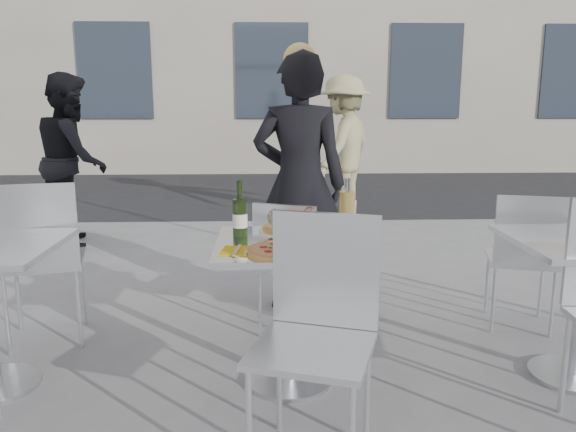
{
  "coord_description": "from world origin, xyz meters",
  "views": [
    {
      "loc": [
        -0.11,
        -2.68,
        1.43
      ],
      "look_at": [
        0.0,
        0.15,
        0.85
      ],
      "focal_mm": 35.0,
      "sensor_mm": 36.0,
      "label": 1
    }
  ],
  "objects_px": {
    "pedestrian_b": "(344,147)",
    "wineglass_white_a": "(280,221)",
    "pizza_far": "(292,229)",
    "chair_far": "(289,258)",
    "wineglass_red_a": "(304,220)",
    "woman_diner": "(299,184)",
    "salad_plate": "(296,232)",
    "pizza_near": "(283,250)",
    "carafe": "(347,211)",
    "pedestrian_a": "(73,160)",
    "wineglass_red_b": "(310,216)",
    "side_chair_rfar": "(525,251)",
    "chair_near": "(319,317)",
    "wine_bottle": "(240,216)",
    "main_table": "(289,283)",
    "side_chair_lfar": "(40,251)",
    "napkin_left": "(241,251)",
    "napkin_right": "(347,254)",
    "sugar_shaker": "(338,227)",
    "wineglass_white_b": "(274,218)"
  },
  "relations": [
    {
      "from": "wine_bottle",
      "to": "carafe",
      "type": "bearing_deg",
      "value": 9.55
    },
    {
      "from": "wineglass_red_b",
      "to": "napkin_right",
      "type": "relative_size",
      "value": 0.79
    },
    {
      "from": "wineglass_red_a",
      "to": "napkin_left",
      "type": "relative_size",
      "value": 0.79
    },
    {
      "from": "pizza_near",
      "to": "napkin_left",
      "type": "height_order",
      "value": "pizza_near"
    },
    {
      "from": "pizza_far",
      "to": "wineglass_white_b",
      "type": "distance_m",
      "value": 0.21
    },
    {
      "from": "woman_diner",
      "to": "chair_near",
      "type": "bearing_deg",
      "value": 98.08
    },
    {
      "from": "woman_diner",
      "to": "napkin_right",
      "type": "height_order",
      "value": "woman_diner"
    },
    {
      "from": "pedestrian_a",
      "to": "wine_bottle",
      "type": "xyz_separation_m",
      "value": [
        1.81,
        -2.93,
        0.01
      ]
    },
    {
      "from": "carafe",
      "to": "napkin_left",
      "type": "bearing_deg",
      "value": -146.31
    },
    {
      "from": "pedestrian_b",
      "to": "wineglass_red_a",
      "type": "distance_m",
      "value": 4.32
    },
    {
      "from": "pedestrian_b",
      "to": "wineglass_red_b",
      "type": "distance_m",
      "value": 4.21
    },
    {
      "from": "carafe",
      "to": "napkin_right",
      "type": "relative_size",
      "value": 1.45
    },
    {
      "from": "side_chair_lfar",
      "to": "salad_plate",
      "type": "xyz_separation_m",
      "value": [
        1.46,
        -0.43,
        0.2
      ]
    },
    {
      "from": "pedestrian_a",
      "to": "sugar_shaker",
      "type": "xyz_separation_m",
      "value": [
        2.31,
        -2.93,
        -0.05
      ]
    },
    {
      "from": "sugar_shaker",
      "to": "wineglass_red_a",
      "type": "xyz_separation_m",
      "value": [
        -0.18,
        -0.1,
        0.06
      ]
    },
    {
      "from": "carafe",
      "to": "napkin_left",
      "type": "xyz_separation_m",
      "value": [
        -0.54,
        -0.36,
        -0.11
      ]
    },
    {
      "from": "wine_bottle",
      "to": "chair_near",
      "type": "bearing_deg",
      "value": -63.17
    },
    {
      "from": "side_chair_rfar",
      "to": "chair_near",
      "type": "bearing_deg",
      "value": 55.76
    },
    {
      "from": "pizza_far",
      "to": "carafe",
      "type": "xyz_separation_m",
      "value": [
        0.29,
        -0.02,
        0.1
      ]
    },
    {
      "from": "side_chair_lfar",
      "to": "chair_far",
      "type": "bearing_deg",
      "value": 169.59
    },
    {
      "from": "sugar_shaker",
      "to": "napkin_left",
      "type": "xyz_separation_m",
      "value": [
        -0.48,
        -0.27,
        -0.05
      ]
    },
    {
      "from": "pedestrian_b",
      "to": "wineglass_white_a",
      "type": "xyz_separation_m",
      "value": [
        -0.88,
        -4.26,
        -0.02
      ]
    },
    {
      "from": "chair_far",
      "to": "carafe",
      "type": "xyz_separation_m",
      "value": [
        0.29,
        -0.41,
        0.37
      ]
    },
    {
      "from": "chair_far",
      "to": "wineglass_red_a",
      "type": "xyz_separation_m",
      "value": [
        0.05,
        -0.6,
        0.36
      ]
    },
    {
      "from": "chair_near",
      "to": "main_table",
      "type": "bearing_deg",
      "value": 117.67
    },
    {
      "from": "woman_diner",
      "to": "wineglass_red_b",
      "type": "relative_size",
      "value": 11.15
    },
    {
      "from": "carafe",
      "to": "wineglass_red_a",
      "type": "xyz_separation_m",
      "value": [
        -0.24,
        -0.2,
        -0.01
      ]
    },
    {
      "from": "napkin_left",
      "to": "woman_diner",
      "type": "bearing_deg",
      "value": 81.04
    },
    {
      "from": "pizza_near",
      "to": "wineglass_red_a",
      "type": "bearing_deg",
      "value": 59.88
    },
    {
      "from": "wineglass_red_a",
      "to": "napkin_left",
      "type": "xyz_separation_m",
      "value": [
        -0.3,
        -0.16,
        -0.11
      ]
    },
    {
      "from": "pedestrian_a",
      "to": "salad_plate",
      "type": "bearing_deg",
      "value": -159.35
    },
    {
      "from": "woman_diner",
      "to": "salad_plate",
      "type": "relative_size",
      "value": 7.98
    },
    {
      "from": "carafe",
      "to": "pizza_far",
      "type": "bearing_deg",
      "value": 175.21
    },
    {
      "from": "pizza_near",
      "to": "carafe",
      "type": "distance_m",
      "value": 0.53
    },
    {
      "from": "main_table",
      "to": "pizza_far",
      "type": "relative_size",
      "value": 2.11
    },
    {
      "from": "pizza_far",
      "to": "wineglass_white_a",
      "type": "bearing_deg",
      "value": -106.14
    },
    {
      "from": "main_table",
      "to": "side_chair_lfar",
      "type": "xyz_separation_m",
      "value": [
        -1.42,
        0.5,
        0.05
      ]
    },
    {
      "from": "chair_far",
      "to": "wineglass_white_b",
      "type": "xyz_separation_m",
      "value": [
        -0.1,
        -0.55,
        0.36
      ]
    },
    {
      "from": "napkin_right",
      "to": "wine_bottle",
      "type": "bearing_deg",
      "value": 152.38
    },
    {
      "from": "side_chair_rfar",
      "to": "wineglass_white_a",
      "type": "distance_m",
      "value": 1.69
    },
    {
      "from": "pedestrian_a",
      "to": "sugar_shaker",
      "type": "relative_size",
      "value": 15.98
    },
    {
      "from": "carafe",
      "to": "napkin_left",
      "type": "height_order",
      "value": "carafe"
    },
    {
      "from": "carafe",
      "to": "wineglass_red_a",
      "type": "height_order",
      "value": "carafe"
    },
    {
      "from": "woman_diner",
      "to": "wineglass_red_a",
      "type": "xyz_separation_m",
      "value": [
        -0.04,
        -1.11,
        -0.02
      ]
    },
    {
      "from": "side_chair_lfar",
      "to": "pedestrian_a",
      "type": "relative_size",
      "value": 0.58
    },
    {
      "from": "main_table",
      "to": "side_chair_lfar",
      "type": "relative_size",
      "value": 0.76
    },
    {
      "from": "main_table",
      "to": "wineglass_red_b",
      "type": "bearing_deg",
      "value": 41.61
    },
    {
      "from": "wineglass_red_b",
      "to": "side_chair_rfar",
      "type": "bearing_deg",
      "value": 20.89
    },
    {
      "from": "main_table",
      "to": "wineglass_red_b",
      "type": "height_order",
      "value": "wineglass_red_b"
    },
    {
      "from": "pedestrian_b",
      "to": "sugar_shaker",
      "type": "relative_size",
      "value": 16.39
    }
  ]
}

